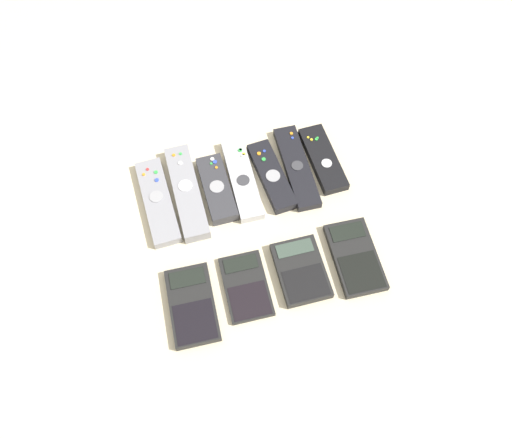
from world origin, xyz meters
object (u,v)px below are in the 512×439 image
(remote_2, at_px, (217,189))
(remote_3, at_px, (244,178))
(remote_6, at_px, (323,159))
(remote_5, at_px, (297,167))
(remote_0, at_px, (158,201))
(calculator_2, at_px, (301,271))
(calculator_1, at_px, (246,286))
(remote_4, at_px, (272,176))
(remote_1, at_px, (187,192))
(calculator_3, at_px, (355,257))
(calculator_0, at_px, (192,305))

(remote_2, bearing_deg, remote_3, 9.89)
(remote_2, height_order, remote_6, remote_2)
(remote_6, bearing_deg, remote_5, -176.91)
(remote_0, xyz_separation_m, calculator_2, (0.23, -0.23, -0.00))
(remote_2, height_order, calculator_1, remote_2)
(remote_6, bearing_deg, remote_0, -179.81)
(remote_5, bearing_deg, calculator_1, -124.98)
(remote_2, relative_size, remote_3, 0.78)
(remote_5, xyz_separation_m, calculator_2, (-0.07, -0.23, 0.00))
(remote_0, distance_m, remote_3, 0.18)
(remote_0, height_order, remote_4, remote_4)
(remote_1, distance_m, remote_3, 0.12)
(calculator_2, bearing_deg, calculator_1, -178.25)
(remote_3, xyz_separation_m, calculator_2, (0.05, -0.23, -0.00))
(remote_3, xyz_separation_m, calculator_3, (0.16, -0.23, -0.00))
(calculator_2, height_order, calculator_3, calculator_2)
(remote_3, xyz_separation_m, calculator_1, (-0.06, -0.23, -0.00))
(remote_3, height_order, calculator_3, remote_3)
(remote_6, xyz_separation_m, calculator_2, (-0.13, -0.23, -0.00))
(remote_5, distance_m, calculator_2, 0.24)
(remote_1, distance_m, remote_2, 0.06)
(calculator_0, relative_size, calculator_3, 0.98)
(remote_4, xyz_separation_m, calculator_2, (-0.01, -0.22, -0.00))
(remote_0, height_order, remote_2, remote_2)
(remote_1, distance_m, remote_6, 0.30)
(calculator_2, distance_m, calculator_3, 0.11)
(remote_3, relative_size, calculator_0, 1.29)
(remote_1, height_order, calculator_1, remote_1)
(remote_5, relative_size, calculator_1, 1.53)
(remote_4, distance_m, remote_6, 0.12)
(remote_1, distance_m, calculator_0, 0.24)
(remote_3, xyz_separation_m, remote_6, (0.18, 0.00, -0.00))
(remote_1, height_order, calculator_3, remote_1)
(remote_5, bearing_deg, calculator_0, -137.23)
(remote_5, distance_m, calculator_0, 0.37)
(remote_4, height_order, remote_5, remote_4)
(remote_4, distance_m, calculator_1, 0.25)
(remote_2, xyz_separation_m, calculator_0, (-0.11, -0.23, -0.00))
(remote_0, bearing_deg, calculator_2, -45.58)
(remote_3, xyz_separation_m, calculator_0, (-0.17, -0.24, -0.00))
(calculator_0, xyz_separation_m, calculator_3, (0.32, 0.01, -0.00))
(remote_4, height_order, calculator_2, remote_4)
(remote_3, distance_m, calculator_2, 0.24)
(remote_4, bearing_deg, calculator_1, -122.27)
(remote_2, height_order, calculator_2, remote_2)
(remote_6, xyz_separation_m, calculator_1, (-0.24, -0.23, -0.00))
(calculator_3, bearing_deg, remote_3, 127.63)
(remote_1, height_order, remote_5, remote_1)
(remote_1, relative_size, remote_4, 1.26)
(remote_2, xyz_separation_m, remote_3, (0.06, 0.01, -0.00))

